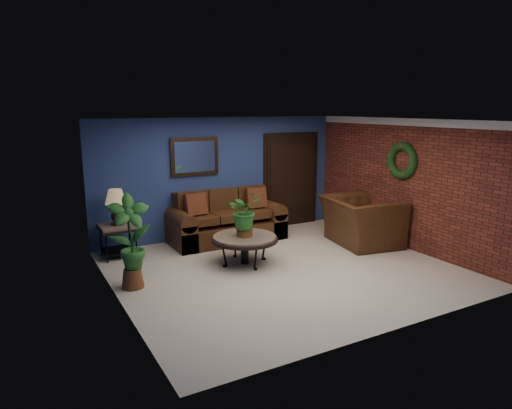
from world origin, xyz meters
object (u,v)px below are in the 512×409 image
end_table (118,232)px  table_lamp (116,203)px  coffee_table (245,239)px  side_chair (233,216)px  sofa (225,223)px  armchair (361,221)px

end_table → table_lamp: table_lamp is taller
table_lamp → coffee_table: bearing=-38.3°
end_table → side_chair: (2.39, 0.06, 0.02)m
sofa → coffee_table: (-0.33, -1.50, 0.10)m
coffee_table → side_chair: 1.62m
sofa → table_lamp: table_lamp is taller
table_lamp → side_chair: (2.39, 0.06, -0.53)m
end_table → table_lamp: (-0.00, 0.00, 0.55)m
end_table → armchair: 4.71m
sofa → coffee_table: 1.54m
sofa → coffee_table: size_ratio=1.99×
side_chair → armchair: armchair is taller
end_table → table_lamp: size_ratio=1.05×
sofa → armchair: bearing=-35.1°
side_chair → coffee_table: bearing=-102.8°
sofa → end_table: (-2.19, -0.04, 0.12)m
side_chair → armchair: bearing=-31.5°
table_lamp → side_chair: size_ratio=0.74×
coffee_table → table_lamp: bearing=141.7°
table_lamp → side_chair: table_lamp is taller
armchair → table_lamp: bearing=80.8°
side_chair → end_table: bearing=-172.0°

